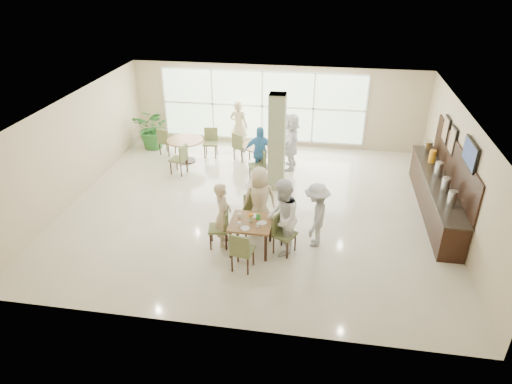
# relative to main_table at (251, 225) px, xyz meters

# --- Properties ---
(ground) EXTENTS (10.00, 10.00, 0.00)m
(ground) POSITION_rel_main_table_xyz_m (-0.21, 1.97, -0.66)
(ground) COLOR beige
(ground) RESTS_ON ground
(room_shell) EXTENTS (10.00, 10.00, 10.00)m
(room_shell) POSITION_rel_main_table_xyz_m (-0.21, 1.97, 1.05)
(room_shell) COLOR white
(room_shell) RESTS_ON ground
(window_bank) EXTENTS (7.00, 0.04, 7.00)m
(window_bank) POSITION_rel_main_table_xyz_m (-0.71, 6.43, 0.74)
(window_bank) COLOR silver
(window_bank) RESTS_ON ground
(column) EXTENTS (0.45, 0.45, 2.80)m
(column) POSITION_rel_main_table_xyz_m (0.19, 3.17, 0.74)
(column) COLOR #6E7752
(column) RESTS_ON ground
(main_table) EXTENTS (0.94, 0.94, 0.75)m
(main_table) POSITION_rel_main_table_xyz_m (0.00, 0.00, 0.00)
(main_table) COLOR brown
(main_table) RESTS_ON ground
(round_table_left) EXTENTS (1.17, 1.17, 0.75)m
(round_table_left) POSITION_rel_main_table_xyz_m (-2.95, 4.59, -0.07)
(round_table_left) COLOR brown
(round_table_left) RESTS_ON ground
(round_table_right) EXTENTS (1.08, 1.08, 0.75)m
(round_table_right) POSITION_rel_main_table_xyz_m (-0.50, 4.50, -0.09)
(round_table_right) COLOR brown
(round_table_right) RESTS_ON ground
(chairs_main_table) EXTENTS (2.10, 1.97, 0.95)m
(chairs_main_table) POSITION_rel_main_table_xyz_m (-0.03, -0.00, -0.18)
(chairs_main_table) COLOR #5A6738
(chairs_main_table) RESTS_ON ground
(chairs_table_left) EXTENTS (2.02, 1.95, 0.95)m
(chairs_table_left) POSITION_rel_main_table_xyz_m (-2.95, 4.58, -0.18)
(chairs_table_left) COLOR #5A6738
(chairs_table_left) RESTS_ON ground
(chairs_table_right) EXTENTS (2.04, 2.02, 0.95)m
(chairs_table_right) POSITION_rel_main_table_xyz_m (-0.45, 4.46, -0.18)
(chairs_table_right) COLOR #5A6738
(chairs_table_right) RESTS_ON ground
(tabletop_clutter) EXTENTS (0.70, 0.76, 0.21)m
(tabletop_clutter) POSITION_rel_main_table_xyz_m (-0.01, -0.04, 0.16)
(tabletop_clutter) COLOR white
(tabletop_clutter) RESTS_ON main_table
(buffet_counter) EXTENTS (0.64, 4.70, 1.95)m
(buffet_counter) POSITION_rel_main_table_xyz_m (4.49, 2.47, -0.10)
(buffet_counter) COLOR black
(buffet_counter) RESTS_ON ground
(wall_tv) EXTENTS (0.06, 1.00, 0.58)m
(wall_tv) POSITION_rel_main_table_xyz_m (4.73, 1.37, 1.49)
(wall_tv) COLOR black
(wall_tv) RESTS_ON ground
(framed_art_a) EXTENTS (0.05, 0.55, 0.70)m
(framed_art_a) POSITION_rel_main_table_xyz_m (4.74, 2.97, 1.19)
(framed_art_a) COLOR black
(framed_art_a) RESTS_ON ground
(framed_art_b) EXTENTS (0.05, 0.55, 0.70)m
(framed_art_b) POSITION_rel_main_table_xyz_m (4.74, 3.77, 1.19)
(framed_art_b) COLOR black
(framed_art_b) RESTS_ON ground
(potted_plant) EXTENTS (1.45, 1.45, 1.44)m
(potted_plant) POSITION_rel_main_table_xyz_m (-4.35, 5.51, 0.07)
(potted_plant) COLOR #2B692A
(potted_plant) RESTS_ON ground
(teen_left) EXTENTS (0.48, 0.64, 1.59)m
(teen_left) POSITION_rel_main_table_xyz_m (-0.67, 0.12, 0.14)
(teen_left) COLOR tan
(teen_left) RESTS_ON ground
(teen_far) EXTENTS (0.93, 0.71, 1.68)m
(teen_far) POSITION_rel_main_table_xyz_m (0.06, 0.86, 0.19)
(teen_far) COLOR tan
(teen_far) RESTS_ON ground
(teen_right) EXTENTS (0.71, 0.90, 1.82)m
(teen_right) POSITION_rel_main_table_xyz_m (0.70, 0.03, 0.25)
(teen_right) COLOR white
(teen_right) RESTS_ON ground
(teen_standing) EXTENTS (0.70, 1.08, 1.58)m
(teen_standing) POSITION_rel_main_table_xyz_m (1.44, 0.45, 0.13)
(teen_standing) COLOR #A8A7AA
(teen_standing) RESTS_ON ground
(adult_a) EXTENTS (0.96, 0.55, 1.63)m
(adult_a) POSITION_rel_main_table_xyz_m (-0.39, 3.75, 0.16)
(adult_a) COLOR #418BC4
(adult_a) RESTS_ON ground
(adult_b) EXTENTS (0.81, 1.70, 1.80)m
(adult_b) POSITION_rel_main_table_xyz_m (0.46, 4.62, 0.24)
(adult_b) COLOR white
(adult_b) RESTS_ON ground
(adult_standing) EXTENTS (0.72, 0.56, 1.76)m
(adult_standing) POSITION_rel_main_table_xyz_m (-1.41, 5.76, 0.23)
(adult_standing) COLOR tan
(adult_standing) RESTS_ON ground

